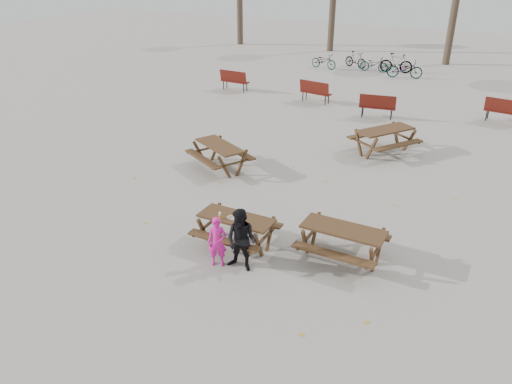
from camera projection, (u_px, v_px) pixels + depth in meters
The scene contains 13 objects.
ground at pixel (237, 245), 12.04m from camera, with size 80.00×80.00×0.00m, color gray.
main_picnic_table at pixel (236, 224), 11.78m from camera, with size 1.80×1.45×0.78m.
food_tray at pixel (231, 218), 11.63m from camera, with size 0.18×0.11×0.04m, color white.
bread_roll at pixel (231, 216), 11.61m from camera, with size 0.14×0.06×0.05m, color tan.
soda_bottle at pixel (220, 216), 11.61m from camera, with size 0.07×0.07×0.17m.
child at pixel (217, 242), 11.05m from camera, with size 0.43×0.28×1.18m, color #E01C98.
adult at pixel (241, 240), 10.84m from camera, with size 0.71×0.56×1.47m, color black.
picnic_table_east at pixel (342, 244), 11.34m from camera, with size 1.87×1.51×0.81m, color #392514, non-canonical shape.
picnic_table_north at pixel (220, 157), 16.09m from camera, with size 1.91×1.54×0.82m, color #392514, non-canonical shape.
picnic_table_far at pixel (384, 141), 17.33m from camera, with size 2.04×1.64×0.88m, color #392514, non-canonical shape.
park_bench_row at pixel (350, 96), 22.40m from camera, with size 13.97×2.48×1.03m.
bicycle_row at pixel (375, 64), 28.88m from camera, with size 6.74×2.39×1.10m.
fallen_leaves at pixel (297, 207), 13.82m from camera, with size 11.00×11.00×0.01m, color #B0942A, non-canonical shape.
Camera 1 is at (5.20, -8.86, 6.42)m, focal length 35.00 mm.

